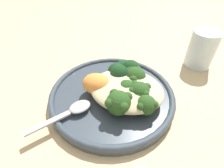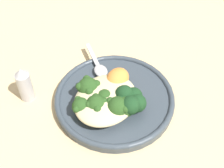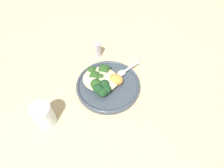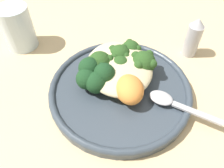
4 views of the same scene
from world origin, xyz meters
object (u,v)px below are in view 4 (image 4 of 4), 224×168
(quinoa_mound, at_px, (119,67))
(spoon, at_px, (169,101))
(broccoli_stalk_6, at_px, (97,71))
(broccoli_stalk_0, at_px, (142,64))
(broccoli_stalk_5, at_px, (103,68))
(broccoli_stalk_4, at_px, (111,75))
(sweet_potato_chunk_0, at_px, (130,89))
(sweet_potato_chunk_1, at_px, (126,86))
(broccoli_stalk_1, at_px, (130,56))
(broccoli_stalk_7, at_px, (99,81))
(plate, at_px, (120,89))
(broccoli_stalk_3, at_px, (120,60))
(salt_shaker, at_px, (193,37))
(kale_tuft, at_px, (95,75))
(water_glass, at_px, (18,28))
(broccoli_stalk_2, at_px, (121,70))

(quinoa_mound, bearing_deg, spoon, 42.24)
(broccoli_stalk_6, bearing_deg, broccoli_stalk_0, -129.14)
(broccoli_stalk_0, height_order, broccoli_stalk_5, same)
(broccoli_stalk_4, bearing_deg, spoon, -150.25)
(sweet_potato_chunk_0, xyz_separation_m, sweet_potato_chunk_1, (-0.01, -0.00, -0.01))
(broccoli_stalk_1, distance_m, broccoli_stalk_4, 0.06)
(broccoli_stalk_7, distance_m, sweet_potato_chunk_1, 0.05)
(plate, distance_m, broccoli_stalk_3, 0.05)
(quinoa_mound, height_order, salt_shaker, salt_shaker)
(kale_tuft, xyz_separation_m, water_glass, (-0.15, -0.15, 0.00))
(sweet_potato_chunk_1, bearing_deg, kale_tuft, -118.66)
(salt_shaker, bearing_deg, broccoli_stalk_4, -66.71)
(plate, bearing_deg, broccoli_stalk_1, 154.93)
(broccoli_stalk_3, distance_m, water_glass, 0.23)
(broccoli_stalk_1, relative_size, broccoli_stalk_7, 1.30)
(broccoli_stalk_0, bearing_deg, broccoli_stalk_7, 146.64)
(broccoli_stalk_2, height_order, kale_tuft, kale_tuft)
(sweet_potato_chunk_0, relative_size, sweet_potato_chunk_1, 0.92)
(broccoli_stalk_4, bearing_deg, broccoli_stalk_6, 41.76)
(plate, distance_m, broccoli_stalk_1, 0.07)
(sweet_potato_chunk_1, xyz_separation_m, water_glass, (-0.18, -0.19, 0.01))
(quinoa_mound, distance_m, broccoli_stalk_3, 0.02)
(plate, distance_m, sweet_potato_chunk_1, 0.03)
(quinoa_mound, bearing_deg, broccoli_stalk_4, -45.08)
(broccoli_stalk_4, distance_m, broccoli_stalk_5, 0.02)
(broccoli_stalk_7, bearing_deg, kale_tuft, -25.47)
(broccoli_stalk_4, relative_size, kale_tuft, 1.53)
(quinoa_mound, height_order, broccoli_stalk_3, broccoli_stalk_3)
(quinoa_mound, xyz_separation_m, broccoli_stalk_4, (0.02, -0.02, -0.00))
(plate, xyz_separation_m, spoon, (0.05, 0.07, 0.01))
(plate, bearing_deg, water_glass, -131.17)
(broccoli_stalk_6, height_order, sweet_potato_chunk_1, broccoli_stalk_6)
(broccoli_stalk_3, bearing_deg, broccoli_stalk_4, 149.21)
(broccoli_stalk_1, xyz_separation_m, salt_shaker, (-0.03, 0.13, 0.00))
(quinoa_mound, height_order, water_glass, water_glass)
(broccoli_stalk_1, relative_size, broccoli_stalk_4, 1.23)
(plate, distance_m, broccoli_stalk_5, 0.05)
(broccoli_stalk_7, bearing_deg, broccoli_stalk_2, -120.16)
(broccoli_stalk_5, bearing_deg, broccoli_stalk_7, 129.79)
(broccoli_stalk_4, height_order, water_glass, water_glass)
(broccoli_stalk_6, xyz_separation_m, sweet_potato_chunk_0, (0.05, 0.05, 0.00))
(plate, height_order, broccoli_stalk_0, broccoli_stalk_0)
(broccoli_stalk_0, distance_m, sweet_potato_chunk_1, 0.05)
(sweet_potato_chunk_0, bearing_deg, salt_shaker, 127.38)
(sweet_potato_chunk_1, bearing_deg, water_glass, -132.65)
(broccoli_stalk_2, xyz_separation_m, spoon, (0.07, 0.07, -0.01))
(plate, bearing_deg, broccoli_stalk_2, 170.37)
(broccoli_stalk_5, xyz_separation_m, kale_tuft, (0.02, -0.02, 0.00))
(broccoli_stalk_3, relative_size, kale_tuft, 1.56)
(broccoli_stalk_1, height_order, broccoli_stalk_3, broccoli_stalk_3)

